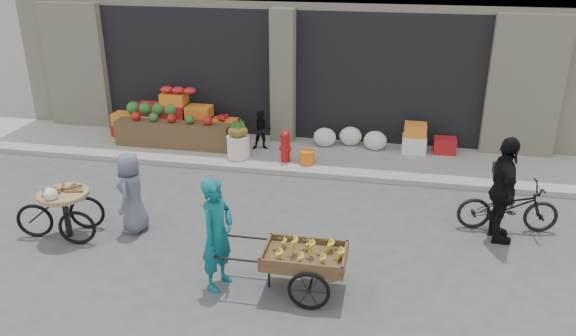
% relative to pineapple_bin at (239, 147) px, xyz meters
% --- Properties ---
extents(ground, '(80.00, 80.00, 0.00)m').
position_rel_pineapple_bin_xyz_m(ground, '(0.75, -3.60, -0.37)').
color(ground, '#424244').
rests_on(ground, ground).
extents(sidewalk, '(18.00, 2.20, 0.12)m').
position_rel_pineapple_bin_xyz_m(sidewalk, '(0.75, 0.50, -0.31)').
color(sidewalk, gray).
rests_on(sidewalk, ground).
extents(fruit_display, '(3.10, 1.12, 1.24)m').
position_rel_pineapple_bin_xyz_m(fruit_display, '(-1.73, 0.78, 0.30)').
color(fruit_display, '#A5171B').
rests_on(fruit_display, sidewalk).
extents(pineapple_bin, '(0.52, 0.52, 0.50)m').
position_rel_pineapple_bin_xyz_m(pineapple_bin, '(0.00, 0.00, 0.00)').
color(pineapple_bin, silver).
rests_on(pineapple_bin, sidewalk).
extents(fire_hydrant, '(0.22, 0.22, 0.71)m').
position_rel_pineapple_bin_xyz_m(fire_hydrant, '(1.10, -0.05, 0.13)').
color(fire_hydrant, '#A5140F').
rests_on(fire_hydrant, sidewalk).
extents(orange_bucket, '(0.32, 0.32, 0.30)m').
position_rel_pineapple_bin_xyz_m(orange_bucket, '(1.60, -0.10, -0.10)').
color(orange_bucket, orange).
rests_on(orange_bucket, sidewalk).
extents(right_bay_goods, '(3.35, 0.60, 0.70)m').
position_rel_pineapple_bin_xyz_m(right_bay_goods, '(3.36, 1.10, 0.04)').
color(right_bay_goods, silver).
rests_on(right_bay_goods, sidewalk).
extents(seated_person, '(0.51, 0.43, 0.93)m').
position_rel_pineapple_bin_xyz_m(seated_person, '(0.40, 0.60, 0.21)').
color(seated_person, black).
rests_on(seated_person, sidewalk).
extents(banana_cart, '(2.03, 0.90, 0.85)m').
position_rel_pineapple_bin_xyz_m(banana_cart, '(2.30, -4.69, 0.25)').
color(banana_cart, brown).
rests_on(banana_cart, ground).
extents(vendor_woman, '(0.56, 0.71, 1.72)m').
position_rel_pineapple_bin_xyz_m(vendor_woman, '(1.08, -4.79, 0.49)').
color(vendor_woman, '#0D6168').
rests_on(vendor_woman, ground).
extents(tricycle_cart, '(1.46, 1.01, 0.95)m').
position_rel_pineapple_bin_xyz_m(tricycle_cart, '(-1.92, -3.91, 0.20)').
color(tricycle_cart, '#9E7F51').
rests_on(tricycle_cart, ground).
extents(vendor_grey, '(0.50, 0.73, 1.45)m').
position_rel_pineapple_bin_xyz_m(vendor_grey, '(-0.89, -3.46, 0.35)').
color(vendor_grey, slate).
rests_on(vendor_grey, ground).
extents(bicycle, '(1.76, 0.75, 0.90)m').
position_rel_pineapple_bin_xyz_m(bicycle, '(5.50, -2.16, 0.08)').
color(bicycle, black).
rests_on(bicycle, ground).
extents(cyclist, '(0.55, 1.12, 1.85)m').
position_rel_pineapple_bin_xyz_m(cyclist, '(5.30, -2.56, 0.55)').
color(cyclist, black).
rests_on(cyclist, ground).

